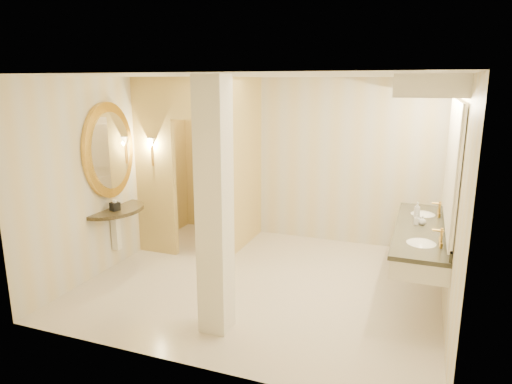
# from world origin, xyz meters

# --- Properties ---
(floor) EXTENTS (4.50, 4.50, 0.00)m
(floor) POSITION_xyz_m (0.00, 0.00, 0.00)
(floor) COLOR beige
(floor) RESTS_ON ground
(ceiling) EXTENTS (4.50, 4.50, 0.00)m
(ceiling) POSITION_xyz_m (0.00, 0.00, 2.70)
(ceiling) COLOR silver
(ceiling) RESTS_ON wall_back
(wall_back) EXTENTS (4.50, 0.02, 2.70)m
(wall_back) POSITION_xyz_m (0.00, 2.00, 1.35)
(wall_back) COLOR beige
(wall_back) RESTS_ON floor
(wall_front) EXTENTS (4.50, 0.02, 2.70)m
(wall_front) POSITION_xyz_m (0.00, -2.00, 1.35)
(wall_front) COLOR beige
(wall_front) RESTS_ON floor
(wall_left) EXTENTS (0.02, 4.00, 2.70)m
(wall_left) POSITION_xyz_m (-2.25, 0.00, 1.35)
(wall_left) COLOR beige
(wall_left) RESTS_ON floor
(wall_right) EXTENTS (0.02, 4.00, 2.70)m
(wall_right) POSITION_xyz_m (2.25, 0.00, 1.35)
(wall_right) COLOR beige
(wall_right) RESTS_ON floor
(toilet_closet) EXTENTS (1.50, 1.55, 2.70)m
(toilet_closet) POSITION_xyz_m (-1.13, 0.97, 1.39)
(toilet_closet) COLOR #E7C779
(toilet_closet) RESTS_ON floor
(wall_sconce) EXTENTS (0.14, 0.14, 0.42)m
(wall_sconce) POSITION_xyz_m (-1.93, 0.43, 1.73)
(wall_sconce) COLOR gold
(wall_sconce) RESTS_ON toilet_closet
(vanity) EXTENTS (0.75, 2.46, 2.09)m
(vanity) POSITION_xyz_m (1.98, 0.40, 1.63)
(vanity) COLOR white
(vanity) RESTS_ON floor
(console_shelf) EXTENTS (1.02, 1.02, 1.96)m
(console_shelf) POSITION_xyz_m (-2.21, -0.20, 1.35)
(console_shelf) COLOR black
(console_shelf) RESTS_ON floor
(pillar) EXTENTS (0.31, 0.31, 2.70)m
(pillar) POSITION_xyz_m (-0.08, -1.29, 1.35)
(pillar) COLOR white
(pillar) RESTS_ON floor
(tissue_box) EXTENTS (0.15, 0.15, 0.11)m
(tissue_box) POSITION_xyz_m (-2.10, -0.30, 0.93)
(tissue_box) COLOR black
(tissue_box) RESTS_ON console_shelf
(toilet) EXTENTS (0.42, 0.69, 0.68)m
(toilet) POSITION_xyz_m (-1.11, 1.44, 0.34)
(toilet) COLOR white
(toilet) RESTS_ON floor
(soap_bottle_a) EXTENTS (0.07, 0.08, 0.13)m
(soap_bottle_a) POSITION_xyz_m (1.88, 0.49, 0.94)
(soap_bottle_a) COLOR beige
(soap_bottle_a) RESTS_ON vanity
(soap_bottle_b) EXTENTS (0.11, 0.11, 0.12)m
(soap_bottle_b) POSITION_xyz_m (1.94, 0.50, 0.93)
(soap_bottle_b) COLOR silver
(soap_bottle_b) RESTS_ON vanity
(soap_bottle_c) EXTENTS (0.11, 0.11, 0.22)m
(soap_bottle_c) POSITION_xyz_m (1.87, 0.78, 0.98)
(soap_bottle_c) COLOR #C6B28C
(soap_bottle_c) RESTS_ON vanity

